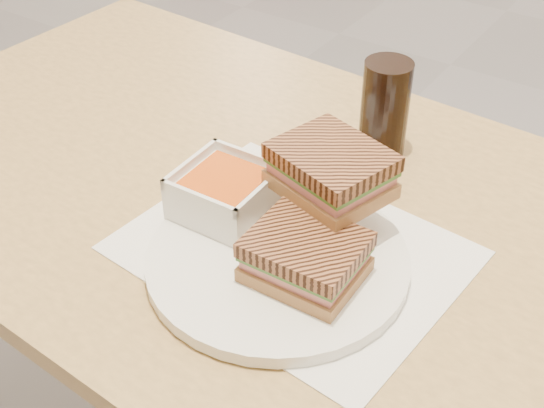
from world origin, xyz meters
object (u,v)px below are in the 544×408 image
Objects in this scene: main_table at (254,252)px; panini_lower at (305,257)px; cola_glass at (385,110)px; soup_bowl at (226,194)px; plate at (278,261)px.

panini_lower reaches higher than main_table.
cola_glass reaches higher than main_table.
main_table is 8.86× the size of cola_glass.
cola_glass is (-0.05, 0.29, 0.03)m from panini_lower.
soup_bowl is at bearing 162.63° from panini_lower.
panini_lower is at bearing -12.64° from plate.
main_table is at bearing -121.07° from cola_glass.
panini_lower is 0.29m from cola_glass.
soup_bowl is (-0.10, 0.03, 0.03)m from plate.
plate is at bearing 167.36° from panini_lower.
plate is 2.47× the size of panini_lower.
plate is 0.28m from cola_glass.
panini_lower reaches higher than plate.
cola_glass is (0.09, 0.24, 0.03)m from soup_bowl.
soup_bowl is (0.01, -0.08, 0.16)m from main_table.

